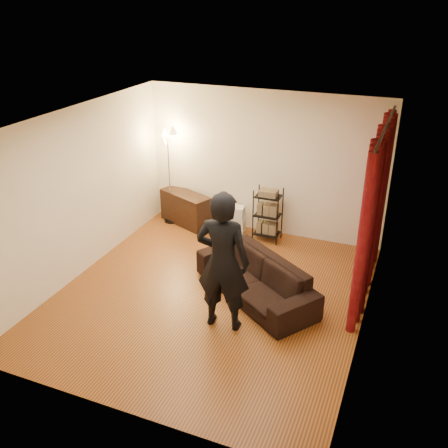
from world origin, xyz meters
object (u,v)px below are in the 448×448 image
at_px(person, 223,262).
at_px(wire_shelf, 268,215).
at_px(storage_boxes, 236,219).
at_px(media_cabinet, 186,208).
at_px(floor_lamp, 169,177).
at_px(sofa, 255,278).

height_order(person, wire_shelf, person).
distance_m(person, storage_boxes, 3.06).
height_order(media_cabinet, floor_lamp, floor_lamp).
relative_size(wire_shelf, floor_lamp, 0.53).
relative_size(storage_boxes, wire_shelf, 0.52).
xyz_separation_m(media_cabinet, floor_lamp, (-0.32, -0.03, 0.64)).
distance_m(storage_boxes, wire_shelf, 0.72).
bearing_deg(wire_shelf, media_cabinet, 179.26).
bearing_deg(sofa, media_cabinet, 172.22).
bearing_deg(storage_boxes, wire_shelf, -9.27).
bearing_deg(person, storage_boxes, -77.22).
bearing_deg(person, floor_lamp, -55.52).
bearing_deg(storage_boxes, media_cabinet, -179.45).
bearing_deg(person, sofa, -106.82).
bearing_deg(media_cabinet, sofa, -19.89).
relative_size(person, storage_boxes, 3.78).
bearing_deg(floor_lamp, storage_boxes, 1.80).
bearing_deg(storage_boxes, sofa, -61.70).
relative_size(media_cabinet, storage_boxes, 2.07).
xyz_separation_m(sofa, floor_lamp, (-2.45, 1.94, 0.65)).
relative_size(sofa, person, 1.06).
height_order(sofa, floor_lamp, floor_lamp).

